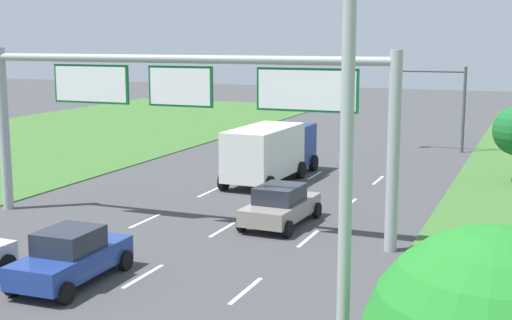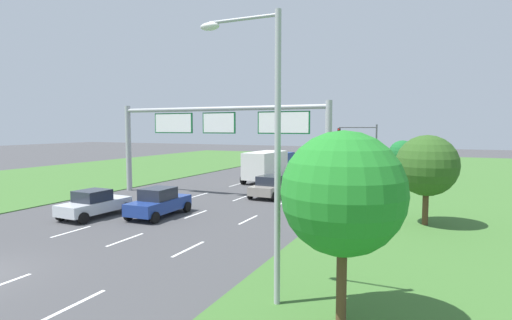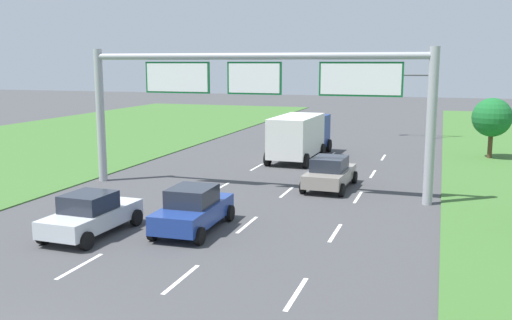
{
  "view_description": "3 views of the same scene",
  "coord_description": "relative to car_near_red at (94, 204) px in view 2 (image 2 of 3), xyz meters",
  "views": [
    {
      "loc": [
        13.07,
        -6.54,
        7.36
      ],
      "look_at": [
        2.65,
        19.22,
        2.62
      ],
      "focal_mm": 50.0,
      "sensor_mm": 36.0,
      "label": 1
    },
    {
      "loc": [
        14.82,
        -8.12,
        5.22
      ],
      "look_at": [
        2.62,
        18.88,
        2.81
      ],
      "focal_mm": 28.0,
      "sensor_mm": 36.0,
      "label": 2
    },
    {
      "loc": [
        8.81,
        -8.52,
        6.33
      ],
      "look_at": [
        -0.12,
        18.84,
        1.37
      ],
      "focal_mm": 40.0,
      "sensor_mm": 36.0,
      "label": 3
    }
  ],
  "objects": [
    {
      "name": "street_lamp",
      "position": [
        13.64,
        -6.5,
        4.3
      ],
      "size": [
        2.61,
        0.32,
        8.5
      ],
      "color": "#9EA0A5",
      "rests_on": "ground_plane"
    },
    {
      "name": "lane_dashes_inner_right",
      "position": [
        5.06,
        -2.98,
        -0.78
      ],
      "size": [
        0.14,
        50.4,
        0.01
      ],
      "color": "white",
      "rests_on": "ground_plane"
    },
    {
      "name": "car_far_ahead",
      "position": [
        3.35,
        1.69,
        0.05
      ],
      "size": [
        2.12,
        4.34,
        1.69
      ],
      "rotation": [
        0.0,
        0.0,
        0.02
      ],
      "color": "navy",
      "rests_on": "ground_plane"
    },
    {
      "name": "box_truck",
      "position": [
        3.36,
        18.8,
        0.84
      ],
      "size": [
        2.85,
        7.92,
        2.92
      ],
      "rotation": [
        0.0,
        0.0,
        -0.03
      ],
      "color": "navy",
      "rests_on": "ground_plane"
    },
    {
      "name": "roadside_tree_near",
      "position": [
        15.99,
        -6.88,
        2.74
      ],
      "size": [
        3.25,
        3.25,
        5.16
      ],
      "color": "#513823",
      "rests_on": "ground_plane"
    },
    {
      "name": "lane_dashes_inner_left",
      "position": [
        1.56,
        -2.98,
        -0.78
      ],
      "size": [
        0.14,
        50.4,
        0.01
      ],
      "color": "white",
      "rests_on": "ground_plane"
    },
    {
      "name": "car_near_red",
      "position": [
        0.0,
        0.0,
        0.0
      ],
      "size": [
        2.18,
        4.31,
        1.59
      ],
      "rotation": [
        0.0,
        0.0,
        -0.04
      ],
      "color": "silver",
      "rests_on": "ground_plane"
    },
    {
      "name": "sign_gantry",
      "position": [
        3.53,
        8.62,
        4.19
      ],
      "size": [
        17.24,
        0.44,
        7.0
      ],
      "color": "#9EA0A5",
      "rests_on": "ground_plane"
    },
    {
      "name": "traffic_light_mast",
      "position": [
        9.68,
        32.29,
        3.09
      ],
      "size": [
        4.76,
        0.49,
        5.6
      ],
      "color": "#47494F",
      "rests_on": "ground_plane"
    },
    {
      "name": "roadside_tree_far",
      "position": [
        15.28,
        22.68,
        1.96
      ],
      "size": [
        2.54,
        2.54,
        4.03
      ],
      "color": "#513823",
      "rests_on": "ground_plane"
    },
    {
      "name": "car_lead_silver",
      "position": [
        6.91,
        10.53,
        0.03
      ],
      "size": [
        2.28,
        4.43,
        1.62
      ],
      "rotation": [
        0.0,
        0.0,
        -0.04
      ],
      "color": "gray",
      "rests_on": "ground_plane"
    },
    {
      "name": "lane_dashes_slip",
      "position": [
        8.56,
        -2.98,
        -0.78
      ],
      "size": [
        0.14,
        50.4,
        0.01
      ],
      "color": "white",
      "rests_on": "ground_plane"
    },
    {
      "name": "roadside_tree_mid",
      "position": [
        17.73,
        5.65,
        2.44
      ],
      "size": [
        3.22,
        3.22,
        4.84
      ],
      "color": "#513823",
      "rests_on": "ground_plane"
    }
  ]
}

